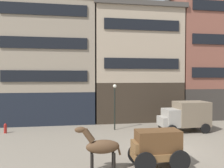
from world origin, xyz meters
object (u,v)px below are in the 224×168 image
at_px(draft_horse, 101,146).
at_px(delivery_truck_near, 185,115).
at_px(cargo_wagon, 157,146).
at_px(streetlamp_curbside, 115,100).
at_px(fire_hydrant_curbside, 5,128).

xyz_separation_m(draft_horse, delivery_truck_near, (8.17, 7.07, 0.15)).
xyz_separation_m(cargo_wagon, delivery_truck_near, (5.22, 7.07, 0.28)).
relative_size(delivery_truck_near, streetlamp_curbside, 1.07).
relative_size(streetlamp_curbside, fire_hydrant_curbside, 4.96).
bearing_deg(streetlamp_curbside, delivery_truck_near, -14.67).
bearing_deg(delivery_truck_near, fire_hydrant_curbside, 173.39).
relative_size(cargo_wagon, streetlamp_curbside, 0.70).
height_order(cargo_wagon, draft_horse, draft_horse).
distance_m(cargo_wagon, delivery_truck_near, 8.80).
bearing_deg(streetlamp_curbside, fire_hydrant_curbside, 178.70).
height_order(draft_horse, fire_hydrant_curbside, draft_horse).
xyz_separation_m(delivery_truck_near, streetlamp_curbside, (-6.01, 1.57, 1.25)).
height_order(cargo_wagon, streetlamp_curbside, streetlamp_curbside).
height_order(delivery_truck_near, streetlamp_curbside, streetlamp_curbside).
bearing_deg(fire_hydrant_curbside, cargo_wagon, -40.95).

